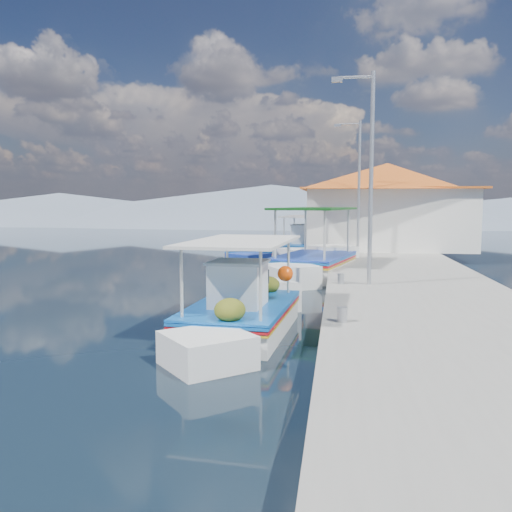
# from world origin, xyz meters

# --- Properties ---
(ground) EXTENTS (160.00, 160.00, 0.00)m
(ground) POSITION_xyz_m (0.00, 0.00, 0.00)
(ground) COLOR black
(ground) RESTS_ON ground
(quay) EXTENTS (5.00, 44.00, 0.50)m
(quay) POSITION_xyz_m (5.90, 6.00, 0.25)
(quay) COLOR gray
(quay) RESTS_ON ground
(bollards) EXTENTS (0.20, 17.20, 0.30)m
(bollards) POSITION_xyz_m (3.80, 5.25, 0.65)
(bollards) COLOR #A5A8AD
(bollards) RESTS_ON quay
(main_caique) EXTENTS (2.30, 6.91, 2.28)m
(main_caique) POSITION_xyz_m (1.63, -2.15, 0.44)
(main_caique) COLOR white
(main_caique) RESTS_ON ground
(caique_green_canopy) EXTENTS (3.59, 7.68, 2.96)m
(caique_green_canopy) POSITION_xyz_m (2.76, 7.00, 0.44)
(caique_green_canopy) COLOR white
(caique_green_canopy) RESTS_ON ground
(caique_blue_hull) EXTENTS (2.74, 6.87, 1.24)m
(caique_blue_hull) POSITION_xyz_m (-0.38, 10.80, 0.33)
(caique_blue_hull) COLOR #1A38A0
(caique_blue_hull) RESTS_ON ground
(caique_far) EXTENTS (2.37, 6.82, 2.40)m
(caique_far) POSITION_xyz_m (1.87, 14.95, 0.44)
(caique_far) COLOR white
(caique_far) RESTS_ON ground
(harbor_building) EXTENTS (10.49, 10.49, 4.40)m
(harbor_building) POSITION_xyz_m (6.20, 15.00, 2.78)
(harbor_building) COLOR silver
(harbor_building) RESTS_ON quay
(lamp_post_near) EXTENTS (1.21, 0.14, 6.00)m
(lamp_post_near) POSITION_xyz_m (4.51, 2.00, 3.85)
(lamp_post_near) COLOR #A5A8AD
(lamp_post_near) RESTS_ON quay
(lamp_post_far) EXTENTS (1.21, 0.14, 6.00)m
(lamp_post_far) POSITION_xyz_m (4.51, 11.00, 3.85)
(lamp_post_far) COLOR #A5A8AD
(lamp_post_far) RESTS_ON quay
(mountain_ridge) EXTENTS (171.40, 96.00, 5.50)m
(mountain_ridge) POSITION_xyz_m (6.54, 56.00, 2.04)
(mountain_ridge) COLOR slate
(mountain_ridge) RESTS_ON ground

